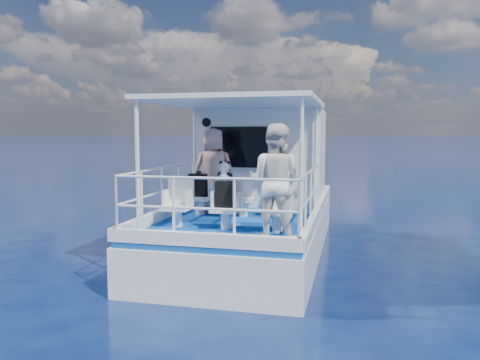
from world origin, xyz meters
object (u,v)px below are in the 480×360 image
Objects in this scene: passenger_port_fwd at (214,171)px; passenger_stbd_aft at (275,181)px; backpack_center at (224,194)px; panda at (225,171)px.

passenger_stbd_aft reaches higher than passenger_port_fwd.
passenger_port_fwd is 3.91× the size of backpack_center.
backpack_center is at bearing -20.67° from passenger_stbd_aft.
passenger_stbd_aft is 1.14m from backpack_center.
backpack_center is at bearing -106.92° from panda.
panda is at bearing 97.63° from passenger_port_fwd.
passenger_port_fwd is at bearing -43.97° from passenger_stbd_aft.
passenger_stbd_aft is at bearing -29.05° from backpack_center.
passenger_stbd_aft reaches higher than backpack_center.
passenger_stbd_aft is at bearing 112.13° from passenger_port_fwd.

